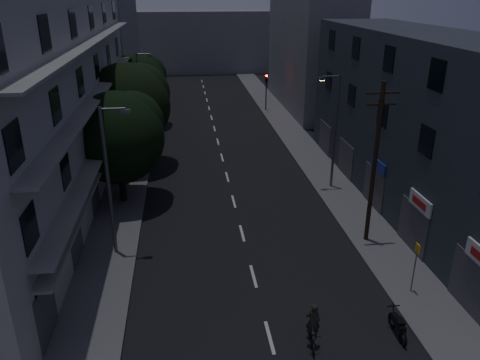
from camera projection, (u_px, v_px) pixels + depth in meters
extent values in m
plane|color=black|center=(222.00, 156.00, 40.52)|extent=(160.00, 160.00, 0.00)
cube|color=#565659|center=(134.00, 158.00, 39.64)|extent=(3.00, 90.00, 0.15)
cube|color=#565659|center=(306.00, 151.00, 41.35)|extent=(3.00, 90.00, 0.15)
cube|color=beige|center=(270.00, 337.00, 19.41)|extent=(0.15, 2.00, 0.01)
cube|color=beige|center=(253.00, 276.00, 23.54)|extent=(0.15, 2.00, 0.01)
cube|color=beige|center=(242.00, 233.00, 27.67)|extent=(0.15, 2.00, 0.01)
cube|color=beige|center=(234.00, 201.00, 31.80)|extent=(0.15, 2.00, 0.01)
cube|color=beige|center=(227.00, 177.00, 35.93)|extent=(0.15, 2.00, 0.01)
cube|color=beige|center=(222.00, 157.00, 40.06)|extent=(0.15, 2.00, 0.01)
cube|color=beige|center=(218.00, 142.00, 44.19)|extent=(0.15, 2.00, 0.01)
cube|color=beige|center=(214.00, 129.00, 48.33)|extent=(0.15, 2.00, 0.01)
cube|color=beige|center=(211.00, 117.00, 52.46)|extent=(0.15, 2.00, 0.01)
cube|color=beige|center=(209.00, 108.00, 56.59)|extent=(0.15, 2.00, 0.01)
cube|color=beige|center=(207.00, 100.00, 60.72)|extent=(0.15, 2.00, 0.01)
cube|color=beige|center=(205.00, 93.00, 64.85)|extent=(0.15, 2.00, 0.01)
cube|color=beige|center=(203.00, 87.00, 68.98)|extent=(0.15, 2.00, 0.01)
cube|color=beige|center=(202.00, 81.00, 73.11)|extent=(0.15, 2.00, 0.01)
cube|color=#A7A8A3|center=(44.00, 96.00, 30.07)|extent=(6.00, 36.00, 14.00)
cube|color=black|center=(44.00, 299.00, 18.54)|extent=(0.06, 1.60, 1.60)
cube|color=black|center=(74.00, 228.00, 24.05)|extent=(0.06, 1.60, 1.60)
cube|color=black|center=(93.00, 183.00, 29.56)|extent=(0.06, 1.60, 1.60)
cube|color=black|center=(107.00, 153.00, 35.07)|extent=(0.06, 1.60, 1.60)
cube|color=black|center=(116.00, 130.00, 40.58)|extent=(0.06, 1.60, 1.60)
cube|color=black|center=(124.00, 113.00, 46.08)|extent=(0.06, 1.60, 1.60)
cube|color=black|center=(30.00, 228.00, 17.33)|extent=(0.06, 1.60, 1.60)
cube|color=black|center=(65.00, 170.00, 22.84)|extent=(0.06, 1.60, 1.60)
cube|color=black|center=(87.00, 135.00, 28.34)|extent=(0.06, 1.60, 1.60)
cube|color=black|center=(102.00, 111.00, 33.85)|extent=(0.06, 1.60, 1.60)
cube|color=black|center=(112.00, 94.00, 39.36)|extent=(0.06, 1.60, 1.60)
cube|color=black|center=(120.00, 81.00, 44.87)|extent=(0.06, 1.60, 1.60)
cube|color=black|center=(14.00, 146.00, 16.11)|extent=(0.06, 1.60, 1.60)
cube|color=black|center=(56.00, 106.00, 21.62)|extent=(0.06, 1.60, 1.60)
cube|color=black|center=(80.00, 82.00, 27.13)|extent=(0.06, 1.60, 1.60)
cube|color=black|center=(97.00, 66.00, 32.64)|extent=(0.06, 1.60, 1.60)
cube|color=black|center=(108.00, 55.00, 38.15)|extent=(0.06, 1.60, 1.60)
cube|color=black|center=(117.00, 46.00, 43.65)|extent=(0.06, 1.60, 1.60)
cube|color=black|center=(45.00, 34.00, 20.41)|extent=(0.06, 1.60, 1.60)
cube|color=black|center=(73.00, 24.00, 25.91)|extent=(0.06, 1.60, 1.60)
cube|color=black|center=(91.00, 18.00, 31.42)|extent=(0.06, 1.60, 1.60)
cube|color=black|center=(104.00, 13.00, 36.93)|extent=(0.06, 1.60, 1.60)
cube|color=black|center=(114.00, 10.00, 42.44)|extent=(0.06, 1.60, 1.60)
cube|color=gray|center=(105.00, 139.00, 31.61)|extent=(1.00, 32.40, 0.12)
cube|color=gray|center=(99.00, 92.00, 30.39)|extent=(1.00, 32.40, 0.12)
cube|color=gray|center=(93.00, 41.00, 29.18)|extent=(1.00, 32.40, 0.12)
cube|color=gray|center=(105.00, 151.00, 31.94)|extent=(0.80, 32.40, 0.12)
cube|color=#424247|center=(46.00, 312.00, 18.77)|extent=(0.06, 2.40, 2.40)
cube|color=#424247|center=(76.00, 238.00, 24.28)|extent=(0.06, 2.40, 2.40)
cube|color=#424247|center=(95.00, 192.00, 29.79)|extent=(0.06, 2.40, 2.40)
cube|color=#424247|center=(108.00, 160.00, 35.30)|extent=(0.06, 2.40, 2.40)
cube|color=#424247|center=(117.00, 137.00, 40.81)|extent=(0.06, 2.40, 2.40)
cube|color=#424247|center=(124.00, 119.00, 46.31)|extent=(0.06, 2.40, 2.40)
cube|color=#292F38|center=(423.00, 123.00, 29.71)|extent=(6.00, 28.00, 11.00)
cube|color=black|center=(426.00, 141.00, 23.55)|extent=(0.06, 1.40, 1.50)
cube|color=black|center=(382.00, 114.00, 28.60)|extent=(0.06, 1.40, 1.50)
cube|color=black|center=(352.00, 95.00, 33.65)|extent=(0.06, 1.40, 1.50)
cube|color=black|center=(329.00, 81.00, 38.70)|extent=(0.06, 1.40, 1.50)
cube|color=black|center=(437.00, 75.00, 22.30)|extent=(0.06, 1.40, 1.50)
cube|color=black|center=(389.00, 59.00, 27.34)|extent=(0.06, 1.40, 1.50)
cube|color=black|center=(356.00, 48.00, 32.39)|extent=(0.06, 1.40, 1.50)
cube|color=black|center=(332.00, 40.00, 37.44)|extent=(0.06, 1.40, 1.50)
cube|color=#424247|center=(471.00, 286.00, 20.36)|extent=(0.06, 3.00, 2.60)
cube|color=#424247|center=(413.00, 227.00, 25.41)|extent=(0.06, 3.00, 2.60)
cube|color=#424247|center=(374.00, 188.00, 30.46)|extent=(0.06, 3.00, 2.60)
cube|color=#424247|center=(346.00, 159.00, 35.51)|extent=(0.06, 3.00, 2.60)
cube|color=#424247|center=(325.00, 138.00, 40.56)|extent=(0.06, 3.00, 2.60)
cube|color=silver|center=(420.00, 203.00, 24.30)|extent=(0.12, 2.20, 0.80)
cube|color=#B21414|center=(419.00, 203.00, 24.29)|extent=(0.02, 1.40, 0.36)
cube|color=navy|center=(378.00, 166.00, 29.34)|extent=(0.12, 2.00, 0.70)
cube|color=slate|center=(107.00, 36.00, 57.23)|extent=(6.00, 20.00, 16.00)
cube|color=slate|center=(310.00, 52.00, 55.03)|extent=(6.00, 20.00, 13.00)
cube|color=slate|center=(198.00, 42.00, 79.94)|extent=(24.00, 8.00, 10.00)
cylinder|color=black|center=(121.00, 172.00, 30.91)|extent=(0.44, 0.44, 3.99)
sphere|color=black|center=(118.00, 138.00, 30.00)|extent=(5.99, 5.99, 5.99)
sphere|color=black|center=(132.00, 123.00, 30.50)|extent=(4.19, 4.19, 4.19)
sphere|color=black|center=(104.00, 134.00, 29.19)|extent=(3.89, 3.89, 3.89)
cylinder|color=black|center=(130.00, 139.00, 37.07)|extent=(0.44, 0.44, 4.41)
sphere|color=black|center=(127.00, 106.00, 36.07)|extent=(6.64, 6.64, 6.64)
sphere|color=black|center=(140.00, 93.00, 36.63)|extent=(4.65, 4.65, 4.65)
sphere|color=black|center=(114.00, 102.00, 35.18)|extent=(4.32, 4.32, 4.32)
cylinder|color=black|center=(139.00, 107.00, 48.21)|extent=(0.44, 0.44, 3.97)
sphere|color=black|center=(137.00, 83.00, 47.30)|extent=(5.93, 5.93, 5.93)
sphere|color=black|center=(146.00, 75.00, 47.80)|extent=(4.15, 4.15, 4.15)
sphere|color=black|center=(129.00, 80.00, 46.50)|extent=(3.86, 3.86, 3.86)
cylinder|color=black|center=(266.00, 96.00, 54.68)|extent=(0.12, 0.12, 3.20)
cube|color=black|center=(266.00, 79.00, 53.90)|extent=(0.28, 0.22, 0.90)
sphere|color=#FF0C05|center=(267.00, 76.00, 53.64)|extent=(0.22, 0.22, 0.22)
sphere|color=#3F330C|center=(267.00, 78.00, 53.75)|extent=(0.22, 0.22, 0.22)
sphere|color=black|center=(267.00, 81.00, 53.86)|extent=(0.22, 0.22, 0.22)
cylinder|color=black|center=(155.00, 99.00, 53.32)|extent=(0.12, 0.12, 3.20)
cube|color=black|center=(153.00, 81.00, 52.54)|extent=(0.28, 0.22, 0.90)
sphere|color=black|center=(153.00, 78.00, 52.27)|extent=(0.22, 0.22, 0.22)
sphere|color=#3F330C|center=(153.00, 81.00, 52.39)|extent=(0.22, 0.22, 0.22)
sphere|color=#0CFF26|center=(154.00, 84.00, 52.50)|extent=(0.22, 0.22, 0.22)
cylinder|color=#5B5F63|center=(108.00, 184.00, 23.96)|extent=(0.18, 0.18, 8.00)
cylinder|color=#5B5F63|center=(113.00, 109.00, 22.55)|extent=(1.20, 0.10, 0.10)
cube|color=#5B5F63|center=(126.00, 111.00, 22.68)|extent=(0.45, 0.25, 0.18)
cube|color=#4C4C4C|center=(126.00, 113.00, 22.72)|extent=(0.35, 0.18, 0.04)
cylinder|color=#515558|center=(335.00, 133.00, 32.42)|extent=(0.18, 0.18, 8.00)
cylinder|color=#515558|center=(331.00, 76.00, 30.87)|extent=(1.20, 0.10, 0.10)
cube|color=#515558|center=(322.00, 79.00, 30.86)|extent=(0.45, 0.25, 0.18)
cube|color=#FFD88C|center=(322.00, 80.00, 30.90)|extent=(0.35, 0.18, 0.04)
cylinder|color=slate|center=(140.00, 98.00, 42.84)|extent=(0.18, 0.18, 8.00)
cylinder|color=slate|center=(143.00, 54.00, 41.43)|extent=(1.20, 0.10, 0.10)
cube|color=slate|center=(150.00, 56.00, 41.55)|extent=(0.45, 0.25, 0.18)
cube|color=#4C4C4C|center=(150.00, 57.00, 41.59)|extent=(0.35, 0.18, 0.04)
cylinder|color=black|center=(374.00, 165.00, 25.04)|extent=(0.24, 0.24, 9.00)
cube|color=black|center=(383.00, 93.00, 23.56)|extent=(1.80, 0.10, 0.10)
cube|color=black|center=(381.00, 105.00, 23.78)|extent=(1.50, 0.10, 0.10)
cylinder|color=#595B60|center=(414.00, 268.00, 21.67)|extent=(0.06, 0.06, 2.50)
cube|color=yellow|center=(418.00, 249.00, 21.27)|extent=(0.05, 0.35, 0.45)
torus|color=black|center=(403.00, 339.00, 18.92)|extent=(0.12, 0.68, 0.67)
torus|color=black|center=(392.00, 320.00, 19.97)|extent=(0.12, 0.68, 0.67)
cube|color=black|center=(398.00, 323.00, 19.33)|extent=(0.27, 1.05, 0.33)
cube|color=black|center=(400.00, 321.00, 19.10)|extent=(0.30, 0.44, 0.10)
cylinder|color=black|center=(394.00, 313.00, 19.76)|extent=(0.07, 0.42, 0.80)
cube|color=black|center=(394.00, 306.00, 19.74)|extent=(0.52, 0.06, 0.04)
imported|color=black|center=(312.00, 337.00, 18.82)|extent=(0.75, 1.66, 0.84)
imported|color=black|center=(313.00, 321.00, 18.51)|extent=(0.63, 0.45, 1.61)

